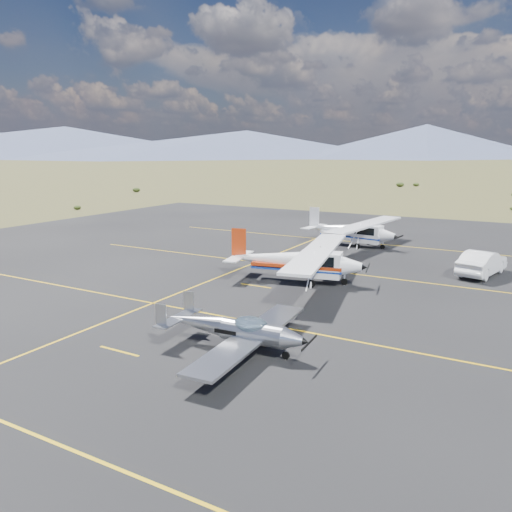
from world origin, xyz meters
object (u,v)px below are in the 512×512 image
Objects in this scene: aircraft_plain at (352,230)px; sedan at (482,263)px; aircraft_low_wing at (237,330)px; aircraft_cessna at (297,260)px.

aircraft_plain is 11.82m from sedan.
aircraft_low_wing is 23.70m from aircraft_plain.
sedan is (10.38, -5.64, -0.51)m from aircraft_plain.
sedan is (9.50, 7.09, -0.56)m from aircraft_cessna.
aircraft_cessna is 12.77m from aircraft_plain.
aircraft_plain reaches higher than aircraft_low_wing.
sedan is at bearing 25.34° from aircraft_cessna.
aircraft_low_wing is 0.68× the size of aircraft_cessna.
aircraft_low_wing is at bearing 81.44° from sedan.
aircraft_plain is at bearing -15.18° from sedan.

